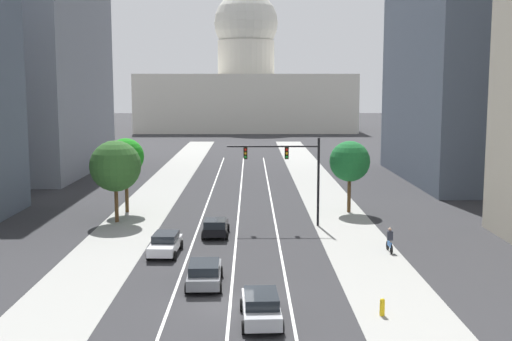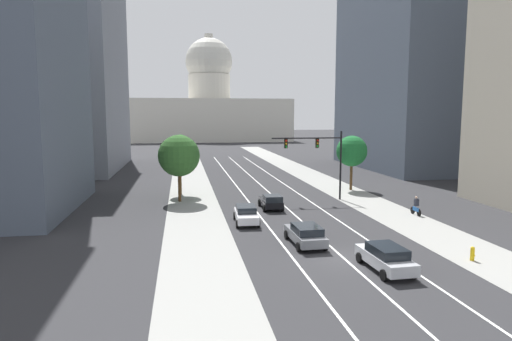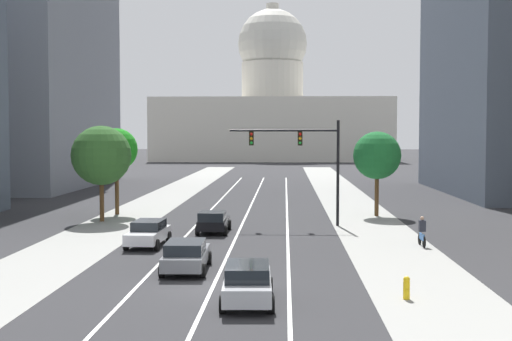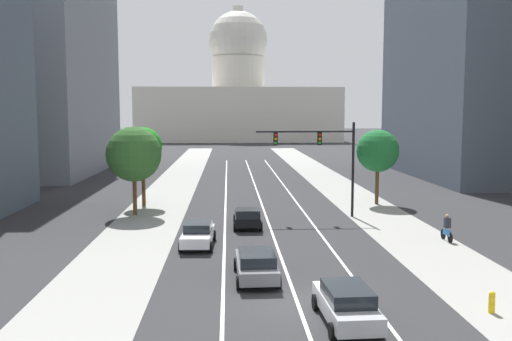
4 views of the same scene
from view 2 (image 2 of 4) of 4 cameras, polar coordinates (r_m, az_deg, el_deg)
The scene contains 19 objects.
ground_plane at distance 67.23m, azimuth -0.76°, elevation -0.64°, with size 400.00×400.00×0.00m, color #2B2B2D.
sidewalk_left at distance 61.55m, azimuth -8.27°, elevation -1.42°, with size 5.09×130.00×0.01m, color gray.
sidewalk_right at distance 64.35m, azimuth 7.75°, elevation -1.05°, with size 5.09×130.00×0.01m, color gray.
lane_stripe_left at distance 52.10m, azimuth -1.75°, elevation -2.88°, with size 0.16×90.00×0.01m, color white.
lane_stripe_center at distance 52.61m, azimuth 1.68°, elevation -2.78°, with size 0.16×90.00×0.01m, color white.
lane_stripe_right at distance 53.30m, azimuth 5.03°, elevation -2.68°, with size 0.16×90.00×0.01m, color white.
office_tower_far_left at distance 81.42m, azimuth -22.28°, elevation 12.23°, with size 15.27×29.95×34.09m.
office_tower_far_right at distance 83.73m, azimuth 20.23°, elevation 18.06°, with size 19.99×30.09×51.14m.
capitol_building at distance 161.76m, azimuth -5.88°, elevation 7.69°, with size 54.11×29.30×36.83m.
car_white at distance 37.80m, azimuth -1.25°, elevation -5.52°, with size 2.09×4.51×1.45m.
car_black at distance 43.32m, azimuth 1.94°, elevation -3.92°, with size 2.00×4.05×1.45m.
car_silver at distance 27.62m, azimuth 16.05°, elevation -10.47°, with size 2.12×4.65×1.51m.
car_gray at distance 31.78m, azimuth 6.28°, elevation -7.98°, with size 2.15×4.68×1.45m.
traffic_signal_mast at distance 47.80m, azimuth 8.11°, elevation 2.30°, with size 7.55×0.39×7.29m.
fire_hydrant at distance 31.39m, azimuth 25.64°, elevation -9.41°, with size 0.26×0.35×0.91m.
cyclist at distance 43.13m, azimuth 19.55°, elevation -4.24°, with size 0.37×1.70×1.72m.
street_tree_near_left at distance 51.47m, azimuth -9.62°, elevation 2.61°, with size 3.31×3.31×6.79m.
street_tree_mid_left at distance 47.25m, azimuth -9.70°, elevation 1.84°, with size 4.30×4.30×6.95m.
street_tree_near_right at distance 55.09m, azimuth 11.99°, elevation 2.40°, with size 3.68×3.68×6.54m.
Camera 2 is at (-9.93, -25.88, 8.98)m, focal length 31.71 mm.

